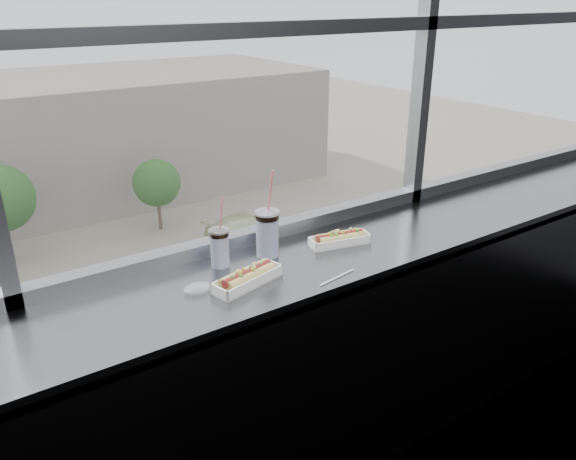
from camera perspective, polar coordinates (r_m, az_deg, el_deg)
wall_back_lower at (r=2.80m, az=-3.28°, el=-11.46°), size 6.00×0.00×6.00m
counter at (r=2.34m, az=-0.05°, el=-4.08°), size 6.00×0.55×0.06m
counter_fascia at (r=2.45m, az=3.47°, el=-17.25°), size 6.00×0.04×1.04m
hotdog_tray_left at (r=2.16m, az=-4.13°, el=-4.80°), size 0.31×0.16×0.07m
hotdog_tray_right at (r=2.50m, az=5.29°, el=-0.87°), size 0.29×0.15×0.07m
soda_cup_left at (r=2.29m, az=-6.97°, el=-1.61°), size 0.08×0.08×0.30m
soda_cup_right at (r=2.35m, az=-2.12°, el=-0.12°), size 0.10×0.10×0.38m
loose_straw at (r=2.21m, az=5.02°, el=-4.81°), size 0.19×0.04×0.01m
wrapper at (r=2.14m, az=-9.13°, el=-5.82°), size 0.11×0.08×0.03m
street_asphalt at (r=25.63m, az=-26.98°, el=-10.63°), size 80.00×10.00×0.06m
car_far_c at (r=32.27m, az=-4.31°, el=0.82°), size 2.89×5.94×1.92m
car_near_c at (r=21.75m, az=-22.17°, el=-12.31°), size 3.43×7.03×2.27m
car_near_e at (r=27.00m, az=6.96°, el=-3.44°), size 2.91×6.95×2.31m
car_near_d at (r=23.51m, az=-6.16°, el=-7.83°), size 3.31×6.81×2.20m
tree_center at (r=31.60m, az=-27.22°, el=2.83°), size 3.43×3.43×5.36m
tree_right at (r=33.60m, az=-13.20°, el=4.67°), size 2.78×2.78×4.35m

